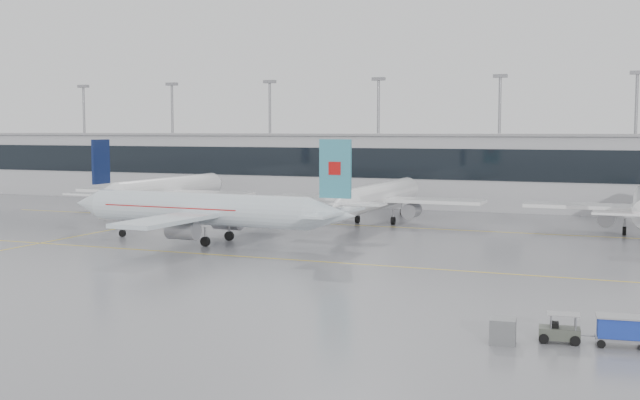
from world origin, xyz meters
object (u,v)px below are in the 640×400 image
at_px(baggage_tug, 559,332).
at_px(air_canada_jet, 208,210).
at_px(gse_unit, 503,331).
at_px(baggage_cart, 622,329).

bearing_deg(baggage_tug, air_canada_jet, 137.78).
bearing_deg(gse_unit, baggage_cart, 11.37).
distance_m(baggage_cart, gse_unit, 7.06).
xyz_separation_m(air_canada_jet, gse_unit, (38.72, -31.73, -3.06)).
distance_m(air_canada_jet, gse_unit, 50.15).
xyz_separation_m(air_canada_jet, baggage_tug, (41.90, -30.09, -3.20)).
height_order(air_canada_jet, baggage_tug, air_canada_jet).
height_order(baggage_tug, gse_unit, baggage_tug).
xyz_separation_m(baggage_tug, gse_unit, (-3.18, -1.64, 0.14)).
distance_m(baggage_tug, gse_unit, 3.58).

